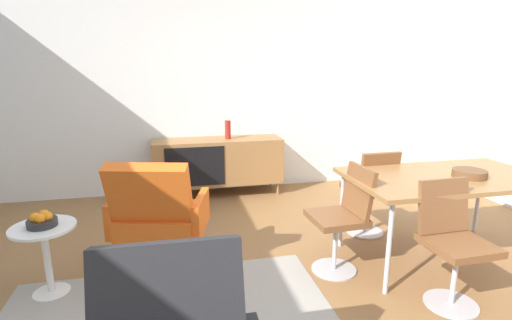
% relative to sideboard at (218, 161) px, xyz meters
% --- Properties ---
extents(ground_plane, '(8.32, 8.32, 0.00)m').
position_rel_sideboard_xyz_m(ground_plane, '(0.10, -2.30, -0.44)').
color(ground_plane, olive).
extents(wall_back, '(6.80, 0.12, 2.80)m').
position_rel_sideboard_xyz_m(wall_back, '(0.10, 0.30, 0.96)').
color(wall_back, silver).
rests_on(wall_back, ground_plane).
extents(sideboard, '(1.60, 0.45, 0.72)m').
position_rel_sideboard_xyz_m(sideboard, '(0.00, 0.00, 0.00)').
color(sideboard, olive).
rests_on(sideboard, ground_plane).
extents(vase_cobalt, '(0.07, 0.07, 0.23)m').
position_rel_sideboard_xyz_m(vase_cobalt, '(0.13, 0.00, 0.40)').
color(vase_cobalt, maroon).
rests_on(vase_cobalt, sideboard).
extents(dining_table, '(1.60, 0.90, 0.74)m').
position_rel_sideboard_xyz_m(dining_table, '(1.62, -2.09, 0.26)').
color(dining_table, olive).
rests_on(dining_table, ground_plane).
extents(wooden_bowl_on_table, '(0.26, 0.26, 0.06)m').
position_rel_sideboard_xyz_m(wooden_bowl_on_table, '(1.76, -2.18, 0.33)').
color(wooden_bowl_on_table, brown).
rests_on(wooden_bowl_on_table, dining_table).
extents(dining_chair_near_window, '(0.44, 0.42, 0.86)m').
position_rel_sideboard_xyz_m(dining_chair_near_window, '(0.73, -2.09, 0.03)').
color(dining_chair_near_window, brown).
rests_on(dining_chair_near_window, ground_plane).
extents(dining_chair_back_left, '(0.41, 0.44, 0.86)m').
position_rel_sideboard_xyz_m(dining_chair_back_left, '(1.27, -1.53, 0.03)').
color(dining_chair_back_left, brown).
rests_on(dining_chair_back_left, ground_plane).
extents(dining_chair_front_left, '(0.41, 0.44, 0.86)m').
position_rel_sideboard_xyz_m(dining_chair_front_left, '(1.27, -2.65, 0.03)').
color(dining_chair_front_left, brown).
rests_on(dining_chair_front_left, ground_plane).
extents(lounge_chair_red, '(0.82, 0.78, 0.95)m').
position_rel_sideboard_xyz_m(lounge_chair_red, '(-0.70, -1.77, 0.03)').
color(lounge_chair_red, '#D85919').
rests_on(lounge_chair_red, ground_plane).
extents(side_table_round, '(0.44, 0.44, 0.52)m').
position_rel_sideboard_xyz_m(side_table_round, '(-1.48, -1.94, -0.12)').
color(side_table_round, white).
rests_on(side_table_round, ground_plane).
extents(fruit_bowl, '(0.20, 0.20, 0.11)m').
position_rel_sideboard_xyz_m(fruit_bowl, '(-1.48, -1.94, 0.12)').
color(fruit_bowl, '#262628').
rests_on(fruit_bowl, side_table_round).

